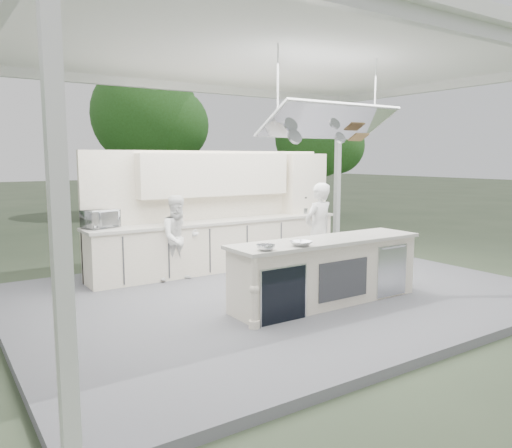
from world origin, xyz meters
TOP-DOWN VIEW (x-y plane):
  - ground at (0.00, 0.00)m, footprint 90.00×90.00m
  - stage_deck at (0.00, 0.00)m, footprint 8.00×6.00m
  - tent at (0.00, -0.01)m, footprint 8.20×6.20m
  - demo_island at (0.18, -0.91)m, footprint 3.10×0.79m
  - back_counter at (0.00, 1.90)m, footprint 5.08×0.72m
  - back_wall_unit at (0.44, 2.11)m, footprint 5.05×0.48m
  - tree_cluster at (-0.16, 9.77)m, footprint 19.55×9.40m
  - head_chef at (1.11, 0.35)m, footprint 0.67×0.49m
  - sous_chef at (-1.01, 1.55)m, footprint 0.72×0.56m
  - toaster_oven at (-2.20, 2.08)m, footprint 0.64×0.53m
  - bowl_large at (-0.48, -1.15)m, footprint 0.35×0.35m
  - bowl_small at (-1.06, -1.15)m, footprint 0.25×0.25m

SIDE VIEW (x-z plane):
  - ground at x=0.00m, z-range 0.00..0.00m
  - stage_deck at x=0.00m, z-range 0.00..0.12m
  - demo_island at x=0.18m, z-range 0.12..1.07m
  - back_counter at x=0.00m, z-range 0.12..1.07m
  - sous_chef at x=-1.01m, z-range 0.12..1.60m
  - head_chef at x=1.11m, z-range 0.12..1.81m
  - bowl_large at x=-0.48m, z-range 1.07..1.14m
  - bowl_small at x=-1.06m, z-range 1.07..1.15m
  - toaster_oven at x=-2.20m, z-range 1.07..1.38m
  - back_wall_unit at x=0.44m, z-range 0.45..2.70m
  - tree_cluster at x=-0.16m, z-range 0.36..6.21m
  - tent at x=0.00m, z-range 1.78..5.64m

